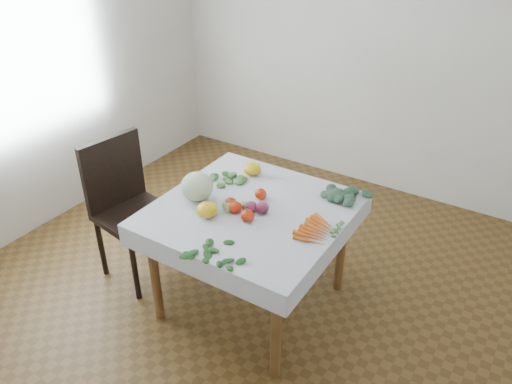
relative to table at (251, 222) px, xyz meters
The scene contains 20 objects.
ground 0.65m from the table, ahead, with size 4.00×4.00×0.00m, color brown.
back_wall 2.12m from the table, 90.00° to the left, with size 4.00×0.04×2.70m, color white.
left_wall 2.12m from the table, behind, with size 0.04×4.00×2.70m, color white.
table is the anchor object (origin of this frame).
tablecloth 0.10m from the table, ahead, with size 1.12×1.12×0.01m, color white.
chair 0.95m from the table, behind, with size 0.53×0.53×1.02m.
cabbage 0.41m from the table, 166.49° to the right, with size 0.20×0.20×0.18m, color silver.
tomato_a 0.19m from the table, 95.82° to the left, with size 0.08×0.08×0.07m, color red.
tomato_b 0.17m from the table, 125.34° to the right, with size 0.08×0.08×0.07m, color red.
tomato_c 0.19m from the table, 149.82° to the right, with size 0.08×0.08×0.07m, color red.
tomato_d 0.19m from the table, 67.10° to the right, with size 0.08×0.08×0.07m, color red.
heirloom_back 0.46m from the table, 121.83° to the left, with size 0.12×0.12×0.08m, color yellow.
heirloom_front 0.31m from the table, 130.66° to the right, with size 0.13×0.13×0.09m, color yellow.
onion_a 0.14m from the table, 58.14° to the right, with size 0.07×0.07×0.06m, color #581933.
onion_b 0.16m from the table, ahead, with size 0.08×0.08×0.07m, color #581933.
tomatillo_cluster 0.16m from the table, 137.44° to the right, with size 0.12×0.11×0.05m.
carrot_bunch 0.46m from the table, ahead, with size 0.19×0.29×0.03m.
kale_bunch 0.59m from the table, 44.58° to the left, with size 0.30×0.28×0.04m.
basil_bunch 0.49m from the table, 77.60° to the right, with size 0.30×0.21×0.01m.
dill_bunch 0.41m from the table, 150.04° to the left, with size 0.24×0.19×0.02m.
Camera 1 is at (1.39, -2.15, 2.40)m, focal length 35.00 mm.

